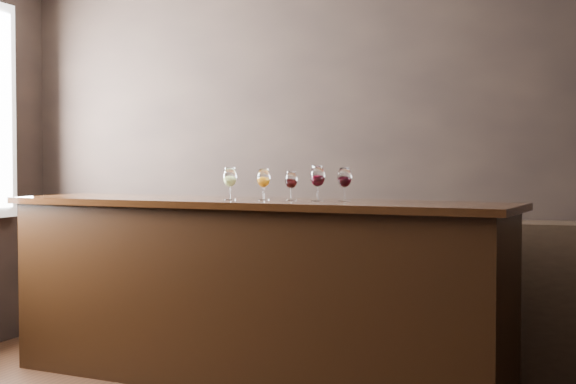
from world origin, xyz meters
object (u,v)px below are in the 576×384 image
(bar_counter, at_px, (250,296))
(glass_red_c, at_px, (345,178))
(glass_amber, at_px, (263,179))
(back_bar_shelf, at_px, (395,293))
(glass_red_a, at_px, (291,181))
(glass_red_b, at_px, (318,177))
(glass_white, at_px, (230,178))

(bar_counter, distance_m, glass_red_c, 0.93)
(bar_counter, xyz_separation_m, glass_amber, (0.09, 0.01, 0.71))
(back_bar_shelf, height_order, glass_red_a, glass_red_a)
(glass_amber, relative_size, glass_red_a, 1.08)
(bar_counter, bearing_deg, glass_red_a, 11.44)
(glass_red_b, distance_m, glass_red_c, 0.16)
(glass_red_a, relative_size, glass_red_b, 0.84)
(bar_counter, bearing_deg, glass_white, -155.53)
(glass_white, bearing_deg, glass_red_a, 8.99)
(back_bar_shelf, height_order, glass_amber, glass_amber)
(back_bar_shelf, bearing_deg, glass_red_c, -102.40)
(bar_counter, relative_size, glass_red_a, 17.78)
(back_bar_shelf, xyz_separation_m, glass_white, (-0.86, -0.78, 0.77))
(glass_white, distance_m, glass_red_b, 0.55)
(glass_red_b, height_order, glass_red_c, glass_red_b)
(glass_amber, distance_m, glass_red_c, 0.50)
(glass_white, height_order, glass_red_b, glass_red_b)
(glass_red_c, bearing_deg, glass_white, -174.29)
(bar_counter, xyz_separation_m, back_bar_shelf, (0.74, 0.74, -0.05))
(bar_counter, bearing_deg, glass_red_c, 9.80)
(glass_white, relative_size, glass_red_b, 0.94)
(back_bar_shelf, xyz_separation_m, glass_red_a, (-0.48, -0.72, 0.76))
(back_bar_shelf, xyz_separation_m, glass_red_c, (-0.15, -0.70, 0.77))
(glass_white, xyz_separation_m, glass_amber, (0.20, 0.04, -0.00))
(bar_counter, distance_m, glass_white, 0.73)
(back_bar_shelf, distance_m, glass_amber, 1.25)
(bar_counter, xyz_separation_m, glass_red_c, (0.59, 0.03, 0.72))
(back_bar_shelf, height_order, glass_white, glass_white)
(bar_counter, relative_size, back_bar_shelf, 1.14)
(back_bar_shelf, relative_size, glass_red_c, 13.74)
(bar_counter, height_order, glass_red_b, glass_red_b)
(glass_red_b, bearing_deg, back_bar_shelf, 67.65)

